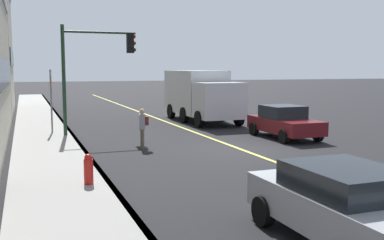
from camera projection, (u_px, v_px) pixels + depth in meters
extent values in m
plane|color=black|center=(240.00, 149.00, 17.57)|extent=(200.00, 200.00, 0.00)
cube|color=gray|center=(52.00, 160.00, 15.14)|extent=(80.00, 2.58, 0.15)
cube|color=slate|center=(89.00, 157.00, 15.56)|extent=(80.00, 0.16, 0.15)
cube|color=#D8CC4C|center=(240.00, 149.00, 17.57)|extent=(80.00, 0.16, 0.01)
cube|color=#262D38|center=(6.00, 73.00, 18.71)|extent=(13.10, 0.06, 1.10)
cube|color=#262D38|center=(12.00, 58.00, 31.26)|extent=(8.62, 0.06, 1.10)
cube|color=#591116|center=(285.00, 125.00, 20.29)|extent=(3.95, 1.73, 0.60)
cube|color=black|center=(283.00, 112.00, 20.41)|extent=(1.70, 1.59, 0.56)
cylinder|color=black|center=(318.00, 135.00, 19.41)|extent=(0.60, 0.22, 0.60)
cylinder|color=black|center=(284.00, 137.00, 18.82)|extent=(0.60, 0.22, 0.60)
cylinder|color=black|center=(285.00, 127.00, 21.84)|extent=(0.60, 0.22, 0.60)
cylinder|color=black|center=(254.00, 129.00, 21.25)|extent=(0.60, 0.22, 0.60)
cube|color=#A8AAB2|center=(341.00, 209.00, 8.02)|extent=(3.90, 1.73, 0.66)
cube|color=black|center=(347.00, 180.00, 7.86)|extent=(2.02, 1.59, 0.46)
cylinder|color=black|center=(263.00, 211.00, 8.96)|extent=(0.60, 0.22, 0.60)
cylinder|color=black|center=(334.00, 203.00, 9.54)|extent=(0.60, 0.22, 0.60)
cube|color=silver|center=(219.00, 101.00, 24.25)|extent=(1.99, 2.43, 1.93)
cube|color=silver|center=(195.00, 92.00, 27.60)|extent=(4.97, 2.43, 2.55)
cylinder|color=black|center=(239.00, 118.00, 24.76)|extent=(0.90, 0.28, 0.90)
cylinder|color=black|center=(199.00, 119.00, 23.96)|extent=(0.90, 0.28, 0.90)
cylinder|color=black|center=(205.00, 110.00, 29.30)|extent=(0.90, 0.28, 0.90)
cylinder|color=black|center=(171.00, 111.00, 28.49)|extent=(0.90, 0.28, 0.90)
cylinder|color=black|center=(221.00, 114.00, 26.99)|extent=(0.90, 0.28, 0.90)
cylinder|color=black|center=(184.00, 115.00, 26.18)|extent=(0.90, 0.28, 0.90)
cylinder|color=brown|center=(142.00, 139.00, 17.58)|extent=(0.17, 0.17, 0.78)
cylinder|color=brown|center=(143.00, 138.00, 17.78)|extent=(0.17, 0.17, 0.78)
cube|color=gray|center=(142.00, 121.00, 17.60)|extent=(0.42, 0.32, 0.58)
sphere|color=tan|center=(142.00, 111.00, 17.56)|extent=(0.21, 0.21, 0.21)
cube|color=#592626|center=(147.00, 121.00, 17.61)|extent=(0.30, 0.23, 0.34)
cylinder|color=#1E3823|center=(64.00, 82.00, 19.99)|extent=(0.16, 0.16, 5.03)
cylinder|color=#1E3823|center=(100.00, 32.00, 20.31)|extent=(0.10, 3.26, 0.10)
cube|color=black|center=(130.00, 43.00, 20.84)|extent=(0.28, 0.30, 0.90)
sphere|color=red|center=(134.00, 37.00, 20.87)|extent=(0.18, 0.18, 0.18)
sphere|color=#392905|center=(134.00, 43.00, 20.90)|extent=(0.18, 0.18, 0.18)
sphere|color=black|center=(134.00, 50.00, 20.93)|extent=(0.18, 0.18, 0.18)
cylinder|color=slate|center=(51.00, 103.00, 21.01)|extent=(0.08, 0.08, 3.07)
cube|color=white|center=(50.00, 74.00, 20.85)|extent=(0.60, 0.02, 0.20)
cube|color=#DB5919|center=(50.00, 81.00, 20.89)|extent=(0.44, 0.02, 0.28)
cylinder|color=red|center=(89.00, 174.00, 11.64)|extent=(0.24, 0.24, 0.80)
sphere|color=red|center=(88.00, 158.00, 11.59)|extent=(0.20, 0.20, 0.20)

